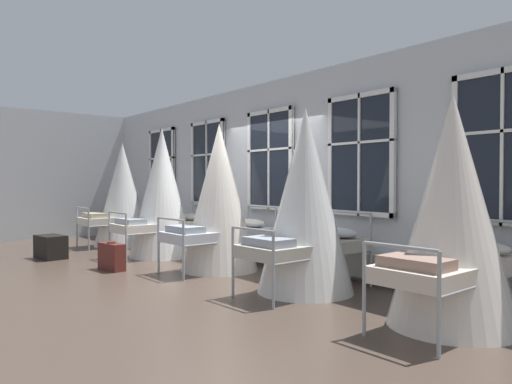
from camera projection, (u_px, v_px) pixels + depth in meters
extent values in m
plane|color=#4C3D33|center=(224.00, 270.00, 7.85)|extent=(23.21, 23.21, 0.00)
cube|color=silver|center=(274.00, 172.00, 8.51)|extent=(12.61, 0.10, 3.23)
cube|color=silver|center=(27.00, 175.00, 11.78)|extent=(0.10, 6.06, 3.23)
cube|color=black|center=(162.00, 166.00, 11.54)|extent=(1.19, 0.02, 1.76)
cube|color=silver|center=(162.00, 201.00, 11.56)|extent=(1.19, 0.06, 0.07)
cube|color=silver|center=(161.00, 130.00, 11.52)|extent=(1.19, 0.06, 0.07)
cube|color=silver|center=(151.00, 166.00, 11.98)|extent=(0.07, 0.06, 1.76)
cube|color=silver|center=(173.00, 165.00, 11.11)|extent=(0.07, 0.06, 1.76)
cube|color=silver|center=(162.00, 166.00, 11.54)|extent=(0.04, 0.06, 1.76)
cube|color=silver|center=(162.00, 158.00, 11.54)|extent=(1.19, 0.06, 0.04)
cube|color=black|center=(207.00, 163.00, 9.99)|extent=(1.19, 0.02, 1.76)
cube|color=silver|center=(207.00, 204.00, 10.01)|extent=(1.19, 0.06, 0.07)
cube|color=silver|center=(207.00, 122.00, 9.97)|extent=(1.19, 0.06, 0.07)
cube|color=silver|center=(193.00, 164.00, 10.42)|extent=(0.07, 0.06, 1.76)
cube|color=silver|center=(223.00, 162.00, 9.56)|extent=(0.07, 0.06, 1.76)
cube|color=silver|center=(207.00, 163.00, 9.99)|extent=(0.04, 0.06, 1.76)
cube|color=silver|center=(207.00, 155.00, 9.99)|extent=(1.19, 0.06, 0.04)
cube|color=black|center=(269.00, 160.00, 8.44)|extent=(1.19, 0.02, 1.76)
cube|color=silver|center=(269.00, 208.00, 8.46)|extent=(1.19, 0.06, 0.07)
cube|color=silver|center=(269.00, 112.00, 8.42)|extent=(1.19, 0.06, 0.07)
cube|color=silver|center=(250.00, 161.00, 8.87)|extent=(0.07, 0.06, 1.76)
cube|color=silver|center=(291.00, 158.00, 8.01)|extent=(0.07, 0.06, 1.76)
cube|color=silver|center=(269.00, 160.00, 8.44)|extent=(0.04, 0.06, 1.76)
cube|color=silver|center=(269.00, 150.00, 8.44)|extent=(1.19, 0.06, 0.04)
cube|color=black|center=(360.00, 155.00, 6.89)|extent=(1.19, 0.02, 1.76)
cube|color=silver|center=(360.00, 213.00, 6.91)|extent=(1.19, 0.06, 0.07)
cube|color=silver|center=(360.00, 96.00, 6.87)|extent=(1.19, 0.06, 0.07)
cube|color=silver|center=(331.00, 156.00, 7.32)|extent=(0.07, 0.06, 1.76)
cube|color=silver|center=(393.00, 153.00, 6.45)|extent=(0.07, 0.06, 1.76)
cube|color=silver|center=(360.00, 155.00, 6.89)|extent=(0.04, 0.06, 1.76)
cube|color=silver|center=(360.00, 142.00, 6.88)|extent=(1.19, 0.06, 0.04)
cube|color=black|center=(503.00, 147.00, 5.34)|extent=(1.19, 0.02, 1.76)
cube|color=silver|center=(502.00, 223.00, 5.35)|extent=(1.19, 0.06, 0.07)
cube|color=silver|center=(504.00, 71.00, 5.32)|extent=(1.19, 0.06, 0.07)
cube|color=silver|center=(455.00, 149.00, 5.77)|extent=(0.07, 0.06, 1.76)
cube|color=silver|center=(503.00, 147.00, 5.34)|extent=(0.04, 0.06, 1.76)
cube|color=silver|center=(503.00, 131.00, 5.33)|extent=(1.19, 0.06, 0.04)
cube|color=silver|center=(269.00, 249.00, 8.46)|extent=(8.59, 0.10, 0.36)
cylinder|color=#9EA3A8|center=(152.00, 220.00, 11.76)|extent=(0.04, 0.04, 1.01)
cylinder|color=#9EA3A8|center=(167.00, 222.00, 11.17)|extent=(0.04, 0.04, 1.01)
cylinder|color=#9EA3A8|center=(77.00, 227.00, 10.63)|extent=(0.04, 0.04, 0.88)
cylinder|color=#9EA3A8|center=(89.00, 230.00, 10.04)|extent=(0.04, 0.04, 0.88)
cylinder|color=#9EA3A8|center=(116.00, 222.00, 11.19)|extent=(0.05, 1.82, 0.03)
cylinder|color=#9EA3A8|center=(130.00, 224.00, 10.61)|extent=(0.05, 1.82, 0.03)
cylinder|color=#9EA3A8|center=(159.00, 200.00, 11.45)|extent=(0.75, 0.04, 0.03)
cylinder|color=#9EA3A8|center=(82.00, 208.00, 10.32)|extent=(0.75, 0.04, 0.03)
cube|color=silver|center=(123.00, 220.00, 10.90)|extent=(0.78, 1.85, 0.16)
ellipsoid|color=silver|center=(150.00, 212.00, 11.31)|extent=(0.58, 0.40, 0.14)
cube|color=tan|center=(94.00, 215.00, 10.49)|extent=(0.63, 0.37, 0.10)
cone|color=white|center=(123.00, 194.00, 10.88)|extent=(1.27, 1.27, 2.32)
cylinder|color=#9EA3A8|center=(192.00, 226.00, 10.19)|extent=(0.04, 0.04, 1.01)
cylinder|color=#9EA3A8|center=(212.00, 229.00, 9.61)|extent=(0.04, 0.04, 1.01)
cylinder|color=#9EA3A8|center=(109.00, 235.00, 9.04)|extent=(0.04, 0.04, 0.88)
cylinder|color=#9EA3A8|center=(126.00, 239.00, 8.46)|extent=(0.04, 0.04, 0.88)
cylinder|color=#9EA3A8|center=(153.00, 229.00, 9.61)|extent=(0.04, 1.82, 0.03)
cylinder|color=#9EA3A8|center=(172.00, 232.00, 9.03)|extent=(0.04, 1.82, 0.03)
cylinder|color=#9EA3A8|center=(202.00, 203.00, 9.89)|extent=(0.75, 0.03, 0.03)
cylinder|color=#9EA3A8|center=(117.00, 213.00, 8.74)|extent=(0.75, 0.03, 0.03)
cube|color=silver|center=(162.00, 226.00, 9.32)|extent=(0.77, 1.84, 0.16)
ellipsoid|color=#B7B2A3|center=(192.00, 217.00, 9.74)|extent=(0.58, 0.40, 0.14)
cube|color=#8C939E|center=(131.00, 221.00, 8.91)|extent=(0.62, 0.36, 0.10)
cone|color=white|center=(162.00, 192.00, 9.31)|extent=(1.27, 1.27, 2.49)
cylinder|color=#9EA3A8|center=(248.00, 233.00, 8.72)|extent=(0.04, 0.04, 1.01)
cylinder|color=#9EA3A8|center=(276.00, 237.00, 8.14)|extent=(0.04, 0.04, 1.01)
cylinder|color=#9EA3A8|center=(159.00, 245.00, 7.56)|extent=(0.04, 0.04, 0.88)
cylinder|color=#9EA3A8|center=(183.00, 251.00, 6.98)|extent=(0.04, 0.04, 0.88)
cylinder|color=#9EA3A8|center=(207.00, 237.00, 8.14)|extent=(0.06, 1.82, 0.03)
cylinder|color=#9EA3A8|center=(233.00, 241.00, 7.56)|extent=(0.06, 1.82, 0.03)
cylinder|color=#9EA3A8|center=(262.00, 206.00, 8.42)|extent=(0.75, 0.04, 0.03)
cylinder|color=#9EA3A8|center=(170.00, 219.00, 7.26)|extent=(0.75, 0.04, 0.03)
cube|color=silver|center=(219.00, 234.00, 7.85)|extent=(0.79, 1.85, 0.16)
ellipsoid|color=silver|center=(251.00, 223.00, 8.27)|extent=(0.59, 0.41, 0.14)
cube|color=#8C939E|center=(185.00, 229.00, 7.43)|extent=(0.63, 0.37, 0.10)
cone|color=silver|center=(219.00, 197.00, 7.84)|extent=(1.27, 1.27, 2.40)
cylinder|color=#9EA3A8|center=(329.00, 245.00, 7.16)|extent=(0.04, 0.04, 1.01)
cylinder|color=#9EA3A8|center=(371.00, 250.00, 6.59)|extent=(0.04, 0.04, 1.01)
cylinder|color=#9EA3A8|center=(233.00, 262.00, 5.99)|extent=(0.04, 0.04, 0.88)
cylinder|color=#9EA3A8|center=(273.00, 271.00, 5.42)|extent=(0.04, 0.04, 0.88)
cylinder|color=#9EA3A8|center=(285.00, 250.00, 6.57)|extent=(0.07, 1.82, 0.03)
cylinder|color=#9EA3A8|center=(327.00, 257.00, 6.00)|extent=(0.07, 1.82, 0.03)
cylinder|color=#9EA3A8|center=(349.00, 212.00, 6.87)|extent=(0.75, 0.05, 0.03)
cylinder|color=#9EA3A8|center=(252.00, 229.00, 5.69)|extent=(0.75, 0.05, 0.03)
cube|color=#B7B2A3|center=(305.00, 248.00, 6.29)|extent=(0.81, 1.86, 0.16)
ellipsoid|color=silver|center=(338.00, 233.00, 6.72)|extent=(0.59, 0.41, 0.14)
cube|color=#8C939E|center=(268.00, 242.00, 5.86)|extent=(0.63, 0.37, 0.10)
cone|color=white|center=(305.00, 200.00, 6.27)|extent=(1.27, 1.27, 2.42)
cylinder|color=#9EA3A8|center=(460.00, 261.00, 5.64)|extent=(0.04, 0.04, 1.01)
cylinder|color=#9EA3A8|center=(364.00, 289.00, 4.48)|extent=(0.04, 0.04, 0.88)
cylinder|color=#9EA3A8|center=(439.00, 305.00, 3.90)|extent=(0.04, 0.04, 0.88)
cylinder|color=#9EA3A8|center=(418.00, 271.00, 5.06)|extent=(0.06, 1.82, 0.03)
cylinder|color=#9EA3A8|center=(490.00, 282.00, 4.49)|extent=(0.06, 1.82, 0.03)
cylinder|color=#9EA3A8|center=(493.00, 221.00, 5.35)|extent=(0.75, 0.04, 0.03)
cylinder|color=#9EA3A8|center=(399.00, 247.00, 4.18)|extent=(0.75, 0.04, 0.03)
cube|color=beige|center=(451.00, 268.00, 4.77)|extent=(0.80, 1.85, 0.16)
ellipsoid|color=silver|center=(483.00, 248.00, 5.20)|extent=(0.59, 0.41, 0.14)
cube|color=gray|center=(416.00, 263.00, 4.35)|extent=(0.63, 0.37, 0.10)
cone|color=silver|center=(452.00, 210.00, 4.76)|extent=(1.27, 1.27, 2.33)
cube|color=#5B231E|center=(112.00, 257.00, 7.83)|extent=(0.58, 0.27, 0.44)
cube|color=tan|center=(117.00, 256.00, 7.91)|extent=(0.50, 0.07, 0.03)
torus|color=#5B231E|center=(112.00, 242.00, 7.83)|extent=(0.16, 0.16, 0.02)
cube|color=black|center=(51.00, 247.00, 9.00)|extent=(0.68, 0.48, 0.44)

